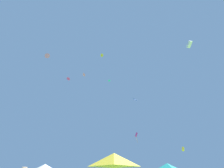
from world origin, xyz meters
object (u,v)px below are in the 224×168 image
kite_pink_delta (47,56)px  kite_yellow_diamond (102,55)px  kite_blue_diamond (135,99)px  kite_cyan_delta (109,81)px  kite_magenta_delta (68,79)px  kite_magenta_box (136,135)px  kite_yellow_box (183,149)px  kite_pink_diamond (84,75)px  kite_white_box (189,44)px  canopy_tent_teal (168,168)px  canopy_tent_yellow (114,160)px

kite_pink_delta → kite_yellow_diamond: bearing=3.7°
kite_blue_diamond → kite_cyan_delta: kite_cyan_delta is taller
kite_pink_delta → kite_magenta_delta: bearing=18.8°
kite_magenta_box → kite_yellow_diamond: bearing=178.6°
kite_yellow_diamond → kite_blue_diamond: 14.17m
kite_blue_diamond → kite_yellow_box: bearing=5.1°
kite_pink_diamond → kite_white_box: size_ratio=0.62×
canopy_tent_teal → canopy_tent_yellow: size_ratio=0.85×
kite_pink_delta → kite_cyan_delta: kite_pink_delta is taller
kite_blue_diamond → kite_magenta_delta: bearing=-161.0°
kite_pink_delta → kite_white_box: size_ratio=0.89×
kite_pink_delta → kite_yellow_box: (30.91, 8.33, -19.71)m
kite_blue_diamond → kite_pink_diamond: size_ratio=1.33×
canopy_tent_yellow → kite_blue_diamond: (5.61, 15.14, 14.89)m
kite_pink_delta → kite_magenta_box: (20.12, 0.70, -18.76)m
canopy_tent_yellow → kite_magenta_delta: kite_magenta_delta is taller
kite_pink_delta → kite_cyan_delta: size_ratio=1.47×
kite_magenta_delta → kite_white_box: 26.80m
kite_magenta_box → kite_yellow_box: size_ratio=1.79×
kite_magenta_box → kite_pink_diamond: bearing=153.1°
kite_white_box → kite_blue_diamond: bearing=125.9°
kite_cyan_delta → kite_magenta_box: (4.91, -5.61, -15.68)m
canopy_tent_teal → kite_cyan_delta: bearing=128.3°
kite_blue_diamond → kite_white_box: bearing=-54.1°
kite_magenta_box → kite_pink_delta: bearing=-178.0°
canopy_tent_yellow → kite_pink_delta: kite_pink_delta is taller
kite_yellow_box → canopy_tent_yellow: bearing=-132.5°
canopy_tent_yellow → kite_magenta_box: bearing=65.4°
kite_pink_delta → kite_pink_diamond: size_ratio=1.44×
kite_yellow_diamond → kite_magenta_box: (6.65, -0.16, -19.65)m
canopy_tent_yellow → kite_pink_delta: bearing=155.1°
kite_yellow_diamond → kite_yellow_box: (17.44, 7.47, -20.60)m
canopy_tent_yellow → kite_pink_diamond: (-8.38, 14.48, 22.69)m
kite_cyan_delta → kite_magenta_box: 17.36m
kite_white_box → canopy_tent_teal: bearing=166.0°
kite_magenta_delta → kite_yellow_box: kite_magenta_delta is taller
canopy_tent_yellow → kite_yellow_box: kite_yellow_box is taller
kite_cyan_delta → kite_pink_delta: bearing=-157.5°
canopy_tent_yellow → kite_magenta_delta: size_ratio=3.45×
canopy_tent_yellow → kite_white_box: kite_white_box is taller
canopy_tent_yellow → kite_cyan_delta: (-1.12, 13.90, 20.10)m
canopy_tent_teal → kite_pink_diamond: size_ratio=3.58×
kite_pink_diamond → canopy_tent_yellow: bearing=-60.0°
kite_yellow_diamond → kite_white_box: kite_yellow_diamond is taller
kite_pink_delta → kite_cyan_delta: 16.75m
kite_magenta_box → kite_magenta_delta: bearing=174.9°
kite_yellow_diamond → kite_cyan_delta: bearing=72.3°
kite_yellow_diamond → kite_pink_delta: (-13.47, -0.86, -0.89)m
kite_cyan_delta → kite_pink_diamond: 7.72m
canopy_tent_teal → kite_yellow_box: size_ratio=3.73×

